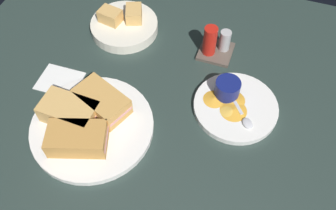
{
  "coord_description": "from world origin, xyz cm",
  "views": [
    {
      "loc": [
        23.51,
        -46.09,
        73.77
      ],
      "look_at": [
        7.23,
        0.77,
        3.0
      ],
      "focal_mm": 38.61,
      "sensor_mm": 36.0,
      "label": 1
    }
  ],
  "objects_px": {
    "plate_sandwich_main": "(92,127)",
    "ramekin_dark_sauce": "(72,142)",
    "ramekin_light_gravy": "(227,88)",
    "condiment_caddy": "(215,44)",
    "bread_basket_rear": "(124,25)",
    "sandwich_half_far": "(69,111)",
    "spoon_by_gravy_ramekin": "(245,119)",
    "sandwich_half_near": "(102,101)",
    "plate_chips_companion": "(236,107)",
    "spoon_by_dark_ramekin": "(92,132)",
    "sandwich_half_extra": "(77,139)"
  },
  "relations": [
    {
      "from": "plate_chips_companion",
      "to": "ramekin_light_gravy",
      "type": "xyz_separation_m",
      "value": [
        -0.03,
        0.03,
        0.03
      ]
    },
    {
      "from": "ramekin_light_gravy",
      "to": "spoon_by_dark_ramekin",
      "type": "bearing_deg",
      "value": -141.47
    },
    {
      "from": "plate_sandwich_main",
      "to": "sandwich_half_extra",
      "type": "bearing_deg",
      "value": -94.3
    },
    {
      "from": "sandwich_half_far",
      "to": "ramekin_light_gravy",
      "type": "distance_m",
      "value": 0.38
    },
    {
      "from": "ramekin_dark_sauce",
      "to": "bread_basket_rear",
      "type": "bearing_deg",
      "value": 96.48
    },
    {
      "from": "plate_sandwich_main",
      "to": "plate_chips_companion",
      "type": "height_order",
      "value": "same"
    },
    {
      "from": "sandwich_half_extra",
      "to": "condiment_caddy",
      "type": "distance_m",
      "value": 0.44
    },
    {
      "from": "ramekin_light_gravy",
      "to": "condiment_caddy",
      "type": "distance_m",
      "value": 0.15
    },
    {
      "from": "plate_sandwich_main",
      "to": "bread_basket_rear",
      "type": "relative_size",
      "value": 1.51
    },
    {
      "from": "sandwich_half_near",
      "to": "ramekin_light_gravy",
      "type": "height_order",
      "value": "sandwich_half_near"
    },
    {
      "from": "condiment_caddy",
      "to": "spoon_by_dark_ramekin",
      "type": "bearing_deg",
      "value": -119.56
    },
    {
      "from": "plate_sandwich_main",
      "to": "spoon_by_dark_ramekin",
      "type": "bearing_deg",
      "value": -62.26
    },
    {
      "from": "bread_basket_rear",
      "to": "condiment_caddy",
      "type": "relative_size",
      "value": 2.02
    },
    {
      "from": "spoon_by_gravy_ramekin",
      "to": "ramekin_light_gravy",
      "type": "bearing_deg",
      "value": 134.57
    },
    {
      "from": "sandwich_half_extra",
      "to": "plate_sandwich_main",
      "type": "bearing_deg",
      "value": 85.7
    },
    {
      "from": "plate_sandwich_main",
      "to": "ramekin_dark_sauce",
      "type": "height_order",
      "value": "ramekin_dark_sauce"
    },
    {
      "from": "plate_chips_companion",
      "to": "ramekin_light_gravy",
      "type": "distance_m",
      "value": 0.05
    },
    {
      "from": "sandwich_half_extra",
      "to": "ramekin_light_gravy",
      "type": "xyz_separation_m",
      "value": [
        0.28,
        0.25,
        -0.0
      ]
    },
    {
      "from": "spoon_by_gravy_ramekin",
      "to": "sandwich_half_near",
      "type": "bearing_deg",
      "value": -167.04
    },
    {
      "from": "sandwich_half_near",
      "to": "ramekin_dark_sauce",
      "type": "distance_m",
      "value": 0.12
    },
    {
      "from": "bread_basket_rear",
      "to": "condiment_caddy",
      "type": "height_order",
      "value": "condiment_caddy"
    },
    {
      "from": "spoon_by_dark_ramekin",
      "to": "plate_sandwich_main",
      "type": "bearing_deg",
      "value": 117.74
    },
    {
      "from": "ramekin_dark_sauce",
      "to": "sandwich_half_near",
      "type": "bearing_deg",
      "value": 80.82
    },
    {
      "from": "sandwich_half_near",
      "to": "spoon_by_dark_ramekin",
      "type": "xyz_separation_m",
      "value": [
        0.01,
        -0.07,
        -0.02
      ]
    },
    {
      "from": "sandwich_half_near",
      "to": "spoon_by_dark_ramekin",
      "type": "height_order",
      "value": "sandwich_half_near"
    },
    {
      "from": "sandwich_half_far",
      "to": "spoon_by_gravy_ramekin",
      "type": "height_order",
      "value": "sandwich_half_far"
    },
    {
      "from": "sandwich_half_near",
      "to": "plate_chips_companion",
      "type": "distance_m",
      "value": 0.33
    },
    {
      "from": "sandwich_half_extra",
      "to": "spoon_by_gravy_ramekin",
      "type": "relative_size",
      "value": 1.73
    },
    {
      "from": "spoon_by_dark_ramekin",
      "to": "bread_basket_rear",
      "type": "bearing_deg",
      "value": 101.26
    },
    {
      "from": "spoon_by_dark_ramekin",
      "to": "sandwich_half_near",
      "type": "bearing_deg",
      "value": 94.71
    },
    {
      "from": "spoon_by_dark_ramekin",
      "to": "condiment_caddy",
      "type": "relative_size",
      "value": 0.98
    },
    {
      "from": "sandwich_half_extra",
      "to": "plate_chips_companion",
      "type": "xyz_separation_m",
      "value": [
        0.31,
        0.22,
        -0.03
      ]
    },
    {
      "from": "sandwich_half_near",
      "to": "plate_chips_companion",
      "type": "bearing_deg",
      "value": 20.17
    },
    {
      "from": "ramekin_light_gravy",
      "to": "bread_basket_rear",
      "type": "relative_size",
      "value": 0.32
    },
    {
      "from": "ramekin_dark_sauce",
      "to": "sandwich_half_far",
      "type": "bearing_deg",
      "value": 120.56
    },
    {
      "from": "sandwich_half_near",
      "to": "ramekin_light_gravy",
      "type": "relative_size",
      "value": 2.4
    },
    {
      "from": "bread_basket_rear",
      "to": "condiment_caddy",
      "type": "bearing_deg",
      "value": -0.69
    },
    {
      "from": "plate_sandwich_main",
      "to": "plate_chips_companion",
      "type": "distance_m",
      "value": 0.35
    },
    {
      "from": "sandwich_half_near",
      "to": "condiment_caddy",
      "type": "distance_m",
      "value": 0.34
    },
    {
      "from": "bread_basket_rear",
      "to": "sandwich_half_far",
      "type": "bearing_deg",
      "value": -89.11
    },
    {
      "from": "sandwich_half_far",
      "to": "plate_chips_companion",
      "type": "height_order",
      "value": "sandwich_half_far"
    },
    {
      "from": "condiment_caddy",
      "to": "plate_sandwich_main",
      "type": "bearing_deg",
      "value": -122.28
    },
    {
      "from": "ramekin_dark_sauce",
      "to": "bread_basket_rear",
      "type": "height_order",
      "value": "bread_basket_rear"
    },
    {
      "from": "ramekin_dark_sauce",
      "to": "spoon_by_gravy_ramekin",
      "type": "height_order",
      "value": "ramekin_dark_sauce"
    },
    {
      "from": "sandwich_half_extra",
      "to": "spoon_by_gravy_ramekin",
      "type": "bearing_deg",
      "value": 28.72
    },
    {
      "from": "sandwich_half_far",
      "to": "condiment_caddy",
      "type": "xyz_separation_m",
      "value": [
        0.26,
        0.33,
        -0.01
      ]
    },
    {
      "from": "sandwich_half_near",
      "to": "condiment_caddy",
      "type": "relative_size",
      "value": 1.57
    },
    {
      "from": "plate_sandwich_main",
      "to": "sandwich_half_far",
      "type": "distance_m",
      "value": 0.06
    },
    {
      "from": "spoon_by_gravy_ramekin",
      "to": "condiment_caddy",
      "type": "distance_m",
      "value": 0.24
    },
    {
      "from": "ramekin_light_gravy",
      "to": "condiment_caddy",
      "type": "bearing_deg",
      "value": 115.83
    }
  ]
}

